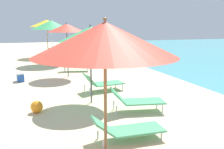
{
  "coord_description": "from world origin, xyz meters",
  "views": [
    {
      "loc": [
        -1.37,
        4.95,
        2.42
      ],
      "look_at": [
        0.38,
        10.29,
        1.3
      ],
      "focal_mm": 39.11,
      "sensor_mm": 36.0,
      "label": 1
    }
  ],
  "objects_px": {
    "umbrella_third": "(105,39)",
    "lounger_third_shoreside": "(127,129)",
    "umbrella_sixth": "(51,25)",
    "umbrella_farthest": "(47,23)",
    "umbrella_fourth": "(90,34)",
    "lounger_fourth_shoreside": "(102,82)",
    "umbrella_fifth": "(67,28)",
    "lounger_fourth_inland": "(136,100)",
    "lounger_sixth_shoreside": "(60,57)",
    "lounger_sixth_inland": "(63,61)",
    "lounger_fifth_shoreside": "(75,66)",
    "cooler_box": "(20,77)",
    "beach_ball": "(37,107)",
    "lounger_farthest_shoreside": "(56,51)"
  },
  "relations": [
    {
      "from": "cooler_box",
      "to": "lounger_fourth_shoreside",
      "type": "bearing_deg",
      "value": -41.84
    },
    {
      "from": "lounger_third_shoreside",
      "to": "beach_ball",
      "type": "bearing_deg",
      "value": 128.64
    },
    {
      "from": "umbrella_fourth",
      "to": "umbrella_fifth",
      "type": "distance_m",
      "value": 4.41
    },
    {
      "from": "lounger_fourth_shoreside",
      "to": "lounger_fourth_inland",
      "type": "distance_m",
      "value": 2.53
    },
    {
      "from": "umbrella_third",
      "to": "beach_ball",
      "type": "bearing_deg",
      "value": 105.45
    },
    {
      "from": "lounger_fourth_inland",
      "to": "lounger_sixth_shoreside",
      "type": "distance_m",
      "value": 11.24
    },
    {
      "from": "lounger_fourth_inland",
      "to": "beach_ball",
      "type": "distance_m",
      "value": 2.83
    },
    {
      "from": "lounger_farthest_shoreside",
      "to": "cooler_box",
      "type": "height_order",
      "value": "lounger_farthest_shoreside"
    },
    {
      "from": "umbrella_third",
      "to": "lounger_sixth_shoreside",
      "type": "relative_size",
      "value": 1.98
    },
    {
      "from": "umbrella_fifth",
      "to": "umbrella_third",
      "type": "bearing_deg",
      "value": -94.11
    },
    {
      "from": "lounger_sixth_shoreside",
      "to": "umbrella_farthest",
      "type": "relative_size",
      "value": 0.43
    },
    {
      "from": "umbrella_farthest",
      "to": "lounger_farthest_shoreside",
      "type": "height_order",
      "value": "umbrella_farthest"
    },
    {
      "from": "umbrella_sixth",
      "to": "lounger_third_shoreside",
      "type": "bearing_deg",
      "value": -87.06
    },
    {
      "from": "umbrella_fourth",
      "to": "umbrella_sixth",
      "type": "relative_size",
      "value": 0.87
    },
    {
      "from": "lounger_fourth_shoreside",
      "to": "beach_ball",
      "type": "bearing_deg",
      "value": -152.29
    },
    {
      "from": "lounger_fourth_shoreside",
      "to": "lounger_sixth_shoreside",
      "type": "distance_m",
      "value": 8.71
    },
    {
      "from": "lounger_sixth_inland",
      "to": "beach_ball",
      "type": "distance_m",
      "value": 8.35
    },
    {
      "from": "umbrella_third",
      "to": "umbrella_fourth",
      "type": "bearing_deg",
      "value": 79.81
    },
    {
      "from": "cooler_box",
      "to": "umbrella_sixth",
      "type": "bearing_deg",
      "value": 69.09
    },
    {
      "from": "umbrella_farthest",
      "to": "umbrella_fourth",
      "type": "bearing_deg",
      "value": -87.69
    },
    {
      "from": "cooler_box",
      "to": "umbrella_farthest",
      "type": "bearing_deg",
      "value": 78.43
    },
    {
      "from": "umbrella_fifth",
      "to": "umbrella_farthest",
      "type": "height_order",
      "value": "umbrella_farthest"
    },
    {
      "from": "lounger_fourth_shoreside",
      "to": "umbrella_sixth",
      "type": "xyz_separation_m",
      "value": [
        -1.22,
        7.44,
        2.16
      ]
    },
    {
      "from": "beach_ball",
      "to": "lounger_sixth_inland",
      "type": "bearing_deg",
      "value": 77.89
    },
    {
      "from": "umbrella_fourth",
      "to": "lounger_fourth_shoreside",
      "type": "height_order",
      "value": "umbrella_fourth"
    },
    {
      "from": "lounger_sixth_shoreside",
      "to": "cooler_box",
      "type": "relative_size",
      "value": 2.56
    },
    {
      "from": "umbrella_fourth",
      "to": "beach_ball",
      "type": "relative_size",
      "value": 7.1
    },
    {
      "from": "umbrella_fifth",
      "to": "lounger_sixth_inland",
      "type": "relative_size",
      "value": 1.74
    },
    {
      "from": "lounger_fifth_shoreside",
      "to": "beach_ball",
      "type": "height_order",
      "value": "lounger_fifth_shoreside"
    },
    {
      "from": "lounger_fourth_inland",
      "to": "cooler_box",
      "type": "relative_size",
      "value": 3.21
    },
    {
      "from": "lounger_fourth_shoreside",
      "to": "umbrella_fifth",
      "type": "relative_size",
      "value": 0.6
    },
    {
      "from": "umbrella_fourth",
      "to": "lounger_fourth_inland",
      "type": "distance_m",
      "value": 2.43
    },
    {
      "from": "lounger_third_shoreside",
      "to": "umbrella_fourth",
      "type": "xyz_separation_m",
      "value": [
        -0.11,
        2.83,
        1.92
      ]
    },
    {
      "from": "lounger_farthest_shoreside",
      "to": "cooler_box",
      "type": "bearing_deg",
      "value": -115.29
    },
    {
      "from": "lounger_sixth_shoreside",
      "to": "umbrella_farthest",
      "type": "height_order",
      "value": "umbrella_farthest"
    },
    {
      "from": "umbrella_fifth",
      "to": "lounger_farthest_shoreside",
      "type": "xyz_separation_m",
      "value": [
        0.33,
        9.28,
        -2.0
      ]
    },
    {
      "from": "umbrella_fifth",
      "to": "lounger_fourth_inland",
      "type": "bearing_deg",
      "value": -78.68
    },
    {
      "from": "umbrella_sixth",
      "to": "umbrella_farthest",
      "type": "distance_m",
      "value": 3.96
    },
    {
      "from": "lounger_third_shoreside",
      "to": "lounger_sixth_inland",
      "type": "bearing_deg",
      "value": 91.84
    },
    {
      "from": "lounger_sixth_shoreside",
      "to": "beach_ball",
      "type": "height_order",
      "value": "lounger_sixth_shoreside"
    },
    {
      "from": "umbrella_fifth",
      "to": "lounger_fifth_shoreside",
      "type": "distance_m",
      "value": 2.46
    },
    {
      "from": "umbrella_third",
      "to": "umbrella_fourth",
      "type": "height_order",
      "value": "umbrella_third"
    },
    {
      "from": "umbrella_third",
      "to": "lounger_sixth_shoreside",
      "type": "distance_m",
      "value": 14.11
    },
    {
      "from": "umbrella_fifth",
      "to": "lounger_fifth_shoreside",
      "type": "height_order",
      "value": "umbrella_fifth"
    },
    {
      "from": "lounger_sixth_shoreside",
      "to": "beach_ball",
      "type": "relative_size",
      "value": 3.69
    },
    {
      "from": "lounger_fourth_inland",
      "to": "cooler_box",
      "type": "distance_m",
      "value": 6.19
    },
    {
      "from": "umbrella_third",
      "to": "lounger_third_shoreside",
      "type": "relative_size",
      "value": 1.62
    },
    {
      "from": "lounger_fifth_shoreside",
      "to": "lounger_sixth_inland",
      "type": "distance_m",
      "value": 2.08
    },
    {
      "from": "lounger_fourth_shoreside",
      "to": "umbrella_farthest",
      "type": "xyz_separation_m",
      "value": [
        -1.25,
        11.41,
        2.31
      ]
    },
    {
      "from": "lounger_fourth_shoreside",
      "to": "lounger_fourth_inland",
      "type": "bearing_deg",
      "value": -91.23
    }
  ]
}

